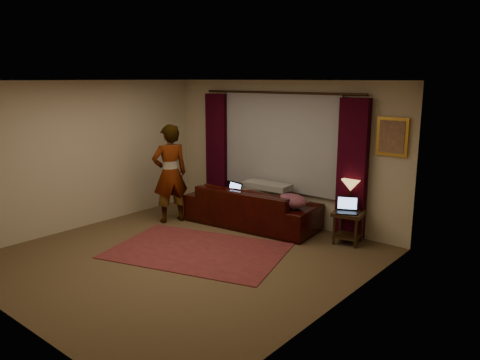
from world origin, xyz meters
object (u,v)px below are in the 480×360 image
(laptop_sofa, at_px, (229,191))
(tiffany_lamp, at_px, (350,195))
(end_table, at_px, (348,227))
(laptop_table, at_px, (347,206))
(sofa, at_px, (252,199))
(person, at_px, (170,174))

(laptop_sofa, bearing_deg, tiffany_lamp, 29.03)
(end_table, distance_m, laptop_table, 0.40)
(sofa, distance_m, person, 1.58)
(sofa, height_order, laptop_sofa, sofa)
(laptop_sofa, height_order, person, person)
(sofa, distance_m, laptop_table, 1.81)
(laptop_table, bearing_deg, person, 171.83)
(end_table, relative_size, tiffany_lamp, 1.07)
(person, bearing_deg, laptop_table, 129.82)
(laptop_sofa, xyz_separation_m, laptop_table, (2.18, 0.36, 0.03))
(person, bearing_deg, tiffany_lamp, 134.00)
(laptop_sofa, bearing_deg, sofa, 38.46)
(end_table, height_order, laptop_table, laptop_table)
(laptop_sofa, relative_size, tiffany_lamp, 0.81)
(sofa, relative_size, end_table, 4.61)
(laptop_sofa, height_order, laptop_table, laptop_table)
(laptop_sofa, distance_m, end_table, 2.24)
(laptop_table, bearing_deg, laptop_sofa, 164.28)
(sofa, distance_m, end_table, 1.82)
(sofa, bearing_deg, end_table, -177.56)
(tiffany_lamp, relative_size, person, 0.27)
(sofa, bearing_deg, tiffany_lamp, -172.81)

